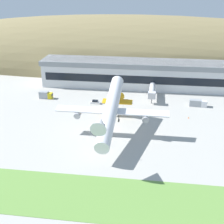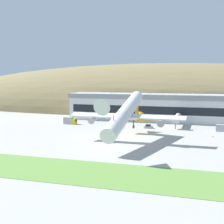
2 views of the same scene
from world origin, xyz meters
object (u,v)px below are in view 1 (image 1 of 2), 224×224
at_px(jetway_0, 152,91).
at_px(cargo_airplane, 111,109).
at_px(traffic_cone_0, 189,118).
at_px(service_car_1, 126,102).
at_px(box_truck, 198,103).
at_px(service_car_0, 95,102).
at_px(fuel_truck, 46,95).
at_px(terminal_building, 152,73).

bearing_deg(jetway_0, cargo_airplane, -109.68).
xyz_separation_m(cargo_airplane, traffic_cone_0, (28.44, 18.25, -9.48)).
distance_m(jetway_0, cargo_airplane, 40.51).
relative_size(service_car_1, traffic_cone_0, 6.81).
xyz_separation_m(cargo_airplane, box_truck, (33.45, 31.74, -8.38)).
relative_size(jetway_0, cargo_airplane, 0.33).
bearing_deg(box_truck, service_car_0, -175.97).
height_order(service_car_0, service_car_1, service_car_1).
bearing_deg(cargo_airplane, jetway_0, 70.32).
bearing_deg(fuel_truck, cargo_airplane, -42.45).
bearing_deg(service_car_0, jetway_0, 20.43).
bearing_deg(cargo_airplane, service_car_0, 111.16).
bearing_deg(service_car_0, cargo_airplane, -68.84).
bearing_deg(fuel_truck, jetway_0, 6.65).
height_order(terminal_building, box_truck, terminal_building).
bearing_deg(cargo_airplane, fuel_truck, 137.55).
height_order(cargo_airplane, service_car_0, cargo_airplane).
relative_size(jetway_0, traffic_cone_0, 28.55).
bearing_deg(jetway_0, service_car_0, -159.57).
height_order(service_car_0, box_truck, box_truck).
relative_size(terminal_building, traffic_cone_0, 191.00).
height_order(cargo_airplane, traffic_cone_0, cargo_airplane).
xyz_separation_m(fuel_truck, traffic_cone_0, (63.51, -13.84, -1.25)).
bearing_deg(terminal_building, jetway_0, -87.48).
bearing_deg(service_car_1, traffic_cone_0, -25.73).
height_order(jetway_0, fuel_truck, jetway_0).
height_order(jetway_0, box_truck, jetway_0).
bearing_deg(service_car_1, jetway_0, 31.64).
height_order(jetway_0, cargo_airplane, cargo_airplane).
bearing_deg(box_truck, fuel_truck, 179.71).
height_order(service_car_1, fuel_truck, fuel_truck).
xyz_separation_m(jetway_0, cargo_airplane, (-13.50, -37.75, 5.77)).
distance_m(terminal_building, cargo_airplane, 55.77).
xyz_separation_m(jetway_0, traffic_cone_0, (14.94, -19.50, -3.71)).
bearing_deg(cargo_airplane, terminal_building, 76.74).
bearing_deg(box_truck, traffic_cone_0, -110.39).
bearing_deg(traffic_cone_0, service_car_1, 154.27).
bearing_deg(terminal_building, cargo_airplane, -103.26).
xyz_separation_m(jetway_0, service_car_1, (-11.20, -6.90, -3.31)).
xyz_separation_m(cargo_airplane, service_car_1, (2.30, 30.85, -9.08)).
height_order(service_car_1, traffic_cone_0, service_car_1).
bearing_deg(service_car_0, service_car_1, 9.55).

